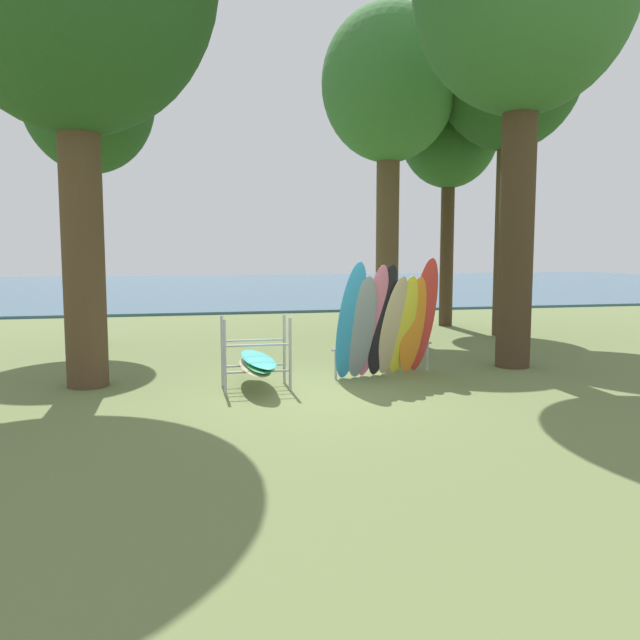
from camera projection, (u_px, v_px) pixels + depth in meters
name	position (u px, v px, depth m)	size (l,w,h in m)	color
ground_plane	(323.00, 394.00, 10.83)	(80.00, 80.00, 0.00)	olive
lake_water	(213.00, 286.00, 41.61)	(80.00, 36.00, 0.10)	#38607A
tree_mid_behind	(389.00, 89.00, 17.55)	(3.66, 3.66, 8.98)	brown
tree_far_left_back	(509.00, 68.00, 17.45)	(3.97, 3.97, 9.64)	#4C3823
tree_far_right_back	(449.00, 133.00, 19.90)	(3.03, 3.03, 7.78)	#42301E
tree_deep_back	(88.00, 100.00, 15.85)	(3.19, 3.19, 7.93)	brown
leaning_board_pile	(388.00, 323.00, 12.12)	(2.20, 1.26, 2.25)	#2D8ED1
board_storage_rack	(257.00, 362.00, 11.20)	(1.15, 2.12, 1.25)	#9EA0A5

